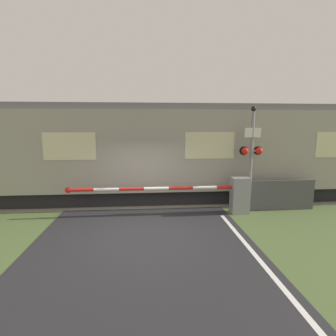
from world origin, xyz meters
The scene contains 6 objects.
ground_plane centered at (0.00, 0.00, 0.00)m, with size 80.00×80.00×0.00m, color #4C6033.
track_bed centered at (0.00, 3.56, 0.02)m, with size 36.00×3.20×0.13m.
train centered at (2.39, 3.56, 1.96)m, with size 18.03×3.06×3.83m.
crossing_barrier centered at (2.82, 1.31, 0.69)m, with size 6.21×0.44×1.27m.
signal_post centered at (3.74, 1.47, 2.10)m, with size 0.80×0.26×3.69m.
roadside_fence centered at (4.89, 1.49, 0.55)m, with size 2.53×0.06×1.10m.
Camera 1 is at (0.11, -7.31, 3.03)m, focal length 28.00 mm.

